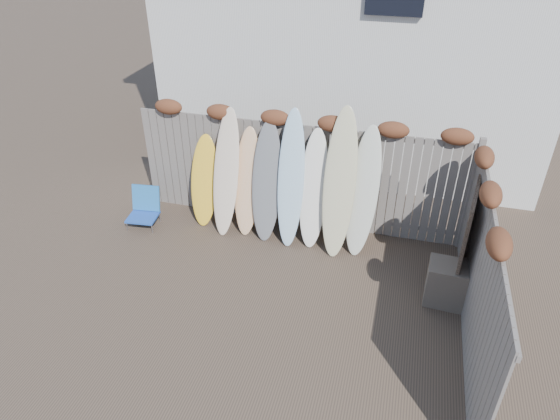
% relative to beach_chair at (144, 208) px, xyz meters
% --- Properties ---
extents(ground, '(80.00, 80.00, 0.00)m').
position_rel_beach_chair_xyz_m(ground, '(2.77, -1.63, -0.33)').
color(ground, '#493A2D').
extents(back_fence, '(6.05, 0.28, 2.24)m').
position_rel_beach_chair_xyz_m(back_fence, '(2.83, 0.77, 0.85)').
color(back_fence, slate).
rests_on(back_fence, ground).
extents(right_fence, '(0.28, 4.40, 2.24)m').
position_rel_beach_chair_xyz_m(right_fence, '(5.77, -1.37, 0.81)').
color(right_fence, slate).
rests_on(right_fence, ground).
extents(house, '(8.50, 5.50, 6.33)m').
position_rel_beach_chair_xyz_m(house, '(3.28, 4.87, 2.87)').
color(house, silver).
rests_on(house, ground).
extents(beach_chair, '(0.59, 0.63, 0.72)m').
position_rel_beach_chair_xyz_m(beach_chair, '(0.00, 0.00, 0.00)').
color(beach_chair, '#2350B1').
rests_on(beach_chair, ground).
extents(wooden_crate, '(0.62, 0.52, 0.69)m').
position_rel_beach_chair_xyz_m(wooden_crate, '(5.49, -0.77, 0.01)').
color(wooden_crate, '#443733').
rests_on(wooden_crate, ground).
extents(lattice_panel, '(0.23, 1.17, 1.76)m').
position_rel_beach_chair_xyz_m(lattice_panel, '(5.67, -0.40, 0.55)').
color(lattice_panel, brown).
rests_on(lattice_panel, ground).
extents(surfboard_0, '(0.54, 0.62, 1.68)m').
position_rel_beach_chair_xyz_m(surfboard_0, '(1.09, 0.42, 0.51)').
color(surfboard_0, yellow).
rests_on(surfboard_0, ground).
extents(surfboard_1, '(0.51, 0.81, 2.25)m').
position_rel_beach_chair_xyz_m(surfboard_1, '(1.58, 0.31, 0.79)').
color(surfboard_1, beige).
rests_on(surfboard_1, ground).
extents(surfboard_2, '(0.51, 0.71, 1.93)m').
position_rel_beach_chair_xyz_m(surfboard_2, '(1.95, 0.38, 0.63)').
color(surfboard_2, '#ED926B').
rests_on(surfboard_2, ground).
extents(surfboard_3, '(0.58, 0.78, 2.09)m').
position_rel_beach_chair_xyz_m(surfboard_3, '(2.33, 0.32, 0.72)').
color(surfboard_3, slate).
rests_on(surfboard_3, ground).
extents(surfboard_4, '(0.54, 0.86, 2.35)m').
position_rel_beach_chair_xyz_m(surfboard_4, '(2.77, 0.32, 0.84)').
color(surfboard_4, '#A8CEE7').
rests_on(surfboard_4, ground).
extents(surfboard_5, '(0.53, 0.76, 2.04)m').
position_rel_beach_chair_xyz_m(surfboard_5, '(3.17, 0.34, 0.69)').
color(surfboard_5, white).
rests_on(surfboard_5, ground).
extents(surfboard_6, '(0.57, 0.89, 2.49)m').
position_rel_beach_chair_xyz_m(surfboard_6, '(3.63, 0.25, 0.91)').
color(surfboard_6, beige).
rests_on(surfboard_6, ground).
extents(surfboard_7, '(0.57, 0.81, 2.19)m').
position_rel_beach_chair_xyz_m(surfboard_7, '(4.03, 0.34, 0.76)').
color(surfboard_7, silver).
rests_on(surfboard_7, ground).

